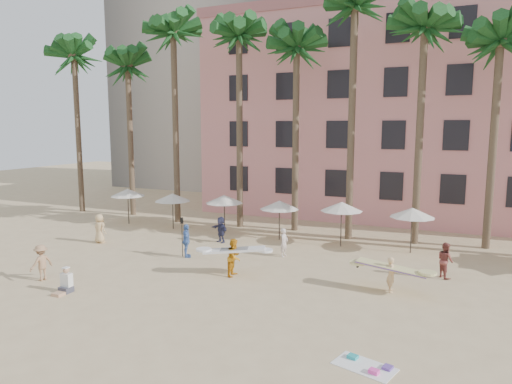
{
  "coord_description": "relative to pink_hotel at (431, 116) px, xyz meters",
  "views": [
    {
      "loc": [
        9.11,
        -14.18,
        7.15
      ],
      "look_at": [
        0.23,
        6.0,
        4.0
      ],
      "focal_mm": 32.0,
      "sensor_mm": 36.0,
      "label": 1
    }
  ],
  "objects": [
    {
      "name": "paddle",
      "position": [
        -11.54,
        -19.31,
        -6.59
      ],
      "size": [
        0.18,
        0.04,
        2.23
      ],
      "color": "black",
      "rests_on": "ground"
    },
    {
      "name": "seated_man",
      "position": [
        -13.16,
        -26.1,
        -7.61
      ],
      "size": [
        0.49,
        0.86,
        1.11
      ],
      "color": "#3F3F4C",
      "rests_on": "ground"
    },
    {
      "name": "umbrella_row",
      "position": [
        -10.0,
        -13.5,
        -5.67
      ],
      "size": [
        22.5,
        2.7,
        2.73
      ],
      "color": "#332B23",
      "rests_on": "ground"
    },
    {
      "name": "beach_towel",
      "position": [
        -0.01,
        -27.1,
        -7.97
      ],
      "size": [
        2.01,
        1.46,
        0.14
      ],
      "color": "white",
      "rests_on": "ground"
    },
    {
      "name": "palm_row",
      "position": [
        -6.49,
        -11.0,
        4.97
      ],
      "size": [
        44.4,
        5.4,
        16.3
      ],
      "color": "brown",
      "rests_on": "ground"
    },
    {
      "name": "carrier_yellow",
      "position": [
        -0.21,
        -20.27,
        -7.1
      ],
      "size": [
        3.04,
        1.02,
        1.56
      ],
      "color": "#E3B47F",
      "rests_on": "ground"
    },
    {
      "name": "ground",
      "position": [
        -7.0,
        -26.0,
        -8.0
      ],
      "size": [
        120.0,
        120.0,
        0.0
      ],
      "primitive_type": "plane",
      "color": "#D1B789",
      "rests_on": "ground"
    },
    {
      "name": "beachgoers",
      "position": [
        -10.73,
        -19.25,
        -7.14
      ],
      "size": [
        20.81,
        10.87,
        1.86
      ],
      "color": "tan",
      "rests_on": "ground"
    },
    {
      "name": "pink_hotel",
      "position": [
        0.0,
        0.0,
        0.0
      ],
      "size": [
        35.0,
        14.0,
        16.0
      ],
      "primitive_type": "cube",
      "color": "pink",
      "rests_on": "ground"
    },
    {
      "name": "carrier_white",
      "position": [
        -7.45,
        -21.06,
        -7.03
      ],
      "size": [
        3.05,
        1.75,
        1.82
      ],
      "color": "orange",
      "rests_on": "ground"
    }
  ]
}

